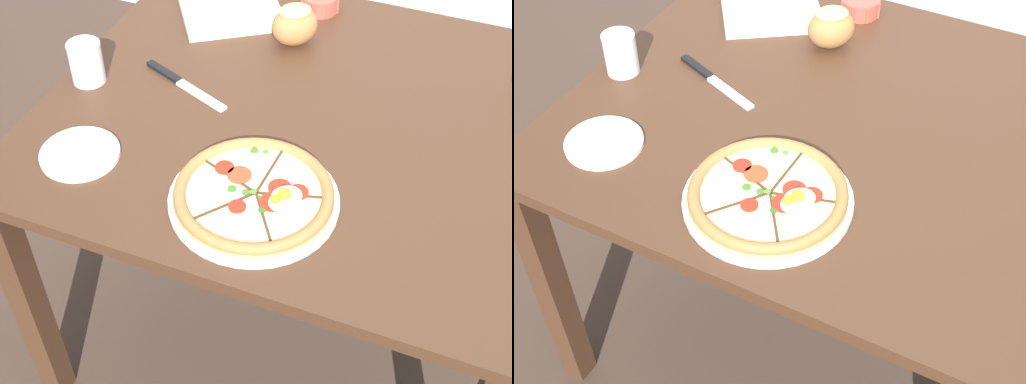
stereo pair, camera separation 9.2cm
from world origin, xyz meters
The scene contains 9 objects.
ground_plane centered at (0.00, 0.00, 0.00)m, with size 12.00×12.00×0.00m, color #3D2D23.
dining_table centered at (0.00, 0.00, 0.65)m, with size 1.10×0.99×0.76m.
pizza centered at (0.01, -0.30, 0.78)m, with size 0.32×0.32×0.06m.
ramekin_bowl centered at (-0.10, 0.40, 0.78)m, with size 0.11×0.11×0.04m.
napkin_folded centered at (-0.30, 0.30, 0.77)m, with size 0.32×0.31×0.04m.
bread_piece_mid centered at (-0.11, 0.23, 0.81)m, with size 0.14×0.14×0.10m.
knife_main centered at (-0.28, -0.02, 0.76)m, with size 0.24×0.11×0.01m.
water_glass centered at (-0.49, -0.08, 0.80)m, with size 0.07×0.07×0.10m.
side_saucer centered at (-0.37, -0.30, 0.76)m, with size 0.16×0.16×0.01m.
Camera 1 is at (0.35, -1.16, 1.72)m, focal length 50.00 mm.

